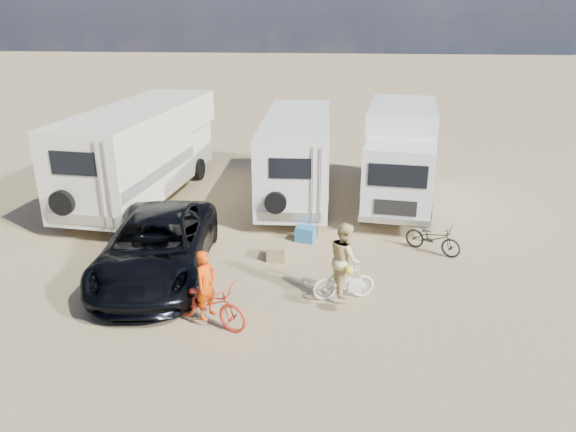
# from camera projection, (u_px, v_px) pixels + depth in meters

# --- Properties ---
(ground) EXTENTS (140.00, 140.00, 0.00)m
(ground) POSITION_uv_depth(u_px,v_px,m) (258.00, 303.00, 12.36)
(ground) COLOR tan
(ground) RESTS_ON ground
(rv_main) EXTENTS (2.29, 7.01, 2.87)m
(rv_main) POSITION_uv_depth(u_px,v_px,m) (297.00, 159.00, 18.65)
(rv_main) COLOR silver
(rv_main) RESTS_ON ground
(rv_left) EXTENTS (3.37, 8.30, 3.19)m
(rv_left) POSITION_uv_depth(u_px,v_px,m) (142.00, 154.00, 18.63)
(rv_left) COLOR white
(rv_left) RESTS_ON ground
(box_truck) EXTENTS (2.96, 6.38, 3.26)m
(box_truck) POSITION_uv_depth(u_px,v_px,m) (399.00, 158.00, 18.03)
(box_truck) COLOR silver
(box_truck) RESTS_ON ground
(dark_suv) EXTENTS (3.10, 5.73, 1.53)m
(dark_suv) POSITION_uv_depth(u_px,v_px,m) (157.00, 246.00, 13.45)
(dark_suv) COLOR black
(dark_suv) RESTS_ON ground
(bike_man) EXTENTS (2.07, 1.42, 1.03)m
(bike_man) POSITION_uv_depth(u_px,v_px,m) (207.00, 302.00, 11.39)
(bike_man) COLOR red
(bike_man) RESTS_ON ground
(bike_woman) EXTENTS (1.52, 0.78, 0.88)m
(bike_woman) POSITION_uv_depth(u_px,v_px,m) (344.00, 282.00, 12.41)
(bike_woman) COLOR silver
(bike_woman) RESTS_ON ground
(rider_man) EXTENTS (0.56, 0.66, 1.52)m
(rider_man) POSITION_uv_depth(u_px,v_px,m) (207.00, 292.00, 11.30)
(rider_man) COLOR #E14406
(rider_man) RESTS_ON ground
(rider_woman) EXTENTS (0.84, 0.97, 1.71)m
(rider_woman) POSITION_uv_depth(u_px,v_px,m) (344.00, 266.00, 12.26)
(rider_woman) COLOR #D7C27F
(rider_woman) RESTS_ON ground
(bike_parked) EXTENTS (1.65, 1.36, 0.85)m
(bike_parked) POSITION_uv_depth(u_px,v_px,m) (433.00, 238.00, 14.78)
(bike_parked) COLOR black
(bike_parked) RESTS_ON ground
(cooler) EXTENTS (0.61, 0.51, 0.43)m
(cooler) POSITION_uv_depth(u_px,v_px,m) (306.00, 234.00, 15.57)
(cooler) COLOR teal
(cooler) RESTS_ON ground
(crate) EXTENTS (0.52, 0.52, 0.40)m
(crate) POSITION_uv_depth(u_px,v_px,m) (277.00, 253.00, 14.44)
(crate) COLOR olive
(crate) RESTS_ON ground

